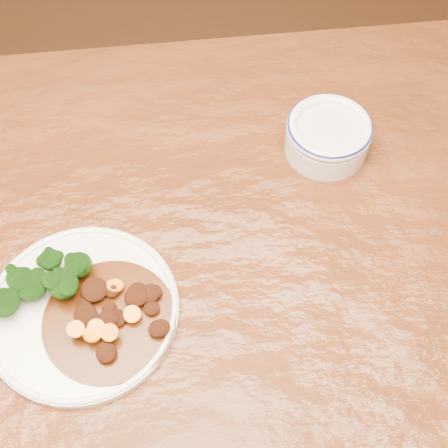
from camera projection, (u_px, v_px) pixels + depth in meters
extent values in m
plane|color=#432510|center=(188.00, 438.00, 1.41)|extent=(4.00, 4.00, 0.00)
cube|color=#52230E|center=(160.00, 301.00, 0.79)|extent=(1.61, 1.10, 0.04)
cylinder|color=white|center=(83.00, 311.00, 0.76)|extent=(0.23, 0.23, 0.01)
torus|color=white|center=(82.00, 309.00, 0.75)|extent=(0.23, 0.23, 0.01)
cylinder|color=olive|center=(36.00, 293.00, 0.76)|extent=(0.01, 0.01, 0.01)
ellipsoid|color=black|center=(32.00, 286.00, 0.74)|extent=(0.04, 0.04, 0.03)
cylinder|color=olive|center=(54.00, 266.00, 0.78)|extent=(0.01, 0.01, 0.01)
ellipsoid|color=black|center=(50.00, 260.00, 0.76)|extent=(0.03, 0.03, 0.02)
cylinder|color=olive|center=(81.00, 272.00, 0.77)|extent=(0.01, 0.01, 0.01)
ellipsoid|color=black|center=(78.00, 265.00, 0.76)|extent=(0.03, 0.03, 0.03)
cylinder|color=olive|center=(9.00, 309.00, 0.74)|extent=(0.01, 0.01, 0.01)
ellipsoid|color=black|center=(4.00, 302.00, 0.73)|extent=(0.04, 0.04, 0.03)
cylinder|color=olive|center=(67.00, 291.00, 0.76)|extent=(0.01, 0.01, 0.01)
ellipsoid|color=black|center=(63.00, 284.00, 0.74)|extent=(0.04, 0.04, 0.03)
cylinder|color=olive|center=(21.00, 284.00, 0.76)|extent=(0.01, 0.01, 0.01)
ellipsoid|color=black|center=(18.00, 278.00, 0.75)|extent=(0.03, 0.03, 0.02)
cylinder|color=#431E07|center=(109.00, 320.00, 0.74)|extent=(0.16, 0.16, 0.00)
ellipsoid|color=black|center=(159.00, 328.00, 0.73)|extent=(0.03, 0.02, 0.01)
ellipsoid|color=black|center=(137.00, 296.00, 0.75)|extent=(0.03, 0.03, 0.02)
ellipsoid|color=black|center=(86.00, 316.00, 0.74)|extent=(0.03, 0.03, 0.01)
ellipsoid|color=black|center=(110.00, 317.00, 0.74)|extent=(0.02, 0.02, 0.01)
ellipsoid|color=black|center=(93.00, 290.00, 0.76)|extent=(0.03, 0.03, 0.01)
ellipsoid|color=black|center=(137.00, 292.00, 0.75)|extent=(0.02, 0.02, 0.01)
ellipsoid|color=black|center=(84.00, 305.00, 0.75)|extent=(0.02, 0.02, 0.01)
ellipsoid|color=black|center=(89.00, 297.00, 0.75)|extent=(0.02, 0.02, 0.01)
ellipsoid|color=black|center=(98.00, 321.00, 0.73)|extent=(0.02, 0.02, 0.01)
ellipsoid|color=black|center=(109.00, 318.00, 0.73)|extent=(0.03, 0.02, 0.01)
ellipsoid|color=black|center=(106.00, 352.00, 0.71)|extent=(0.02, 0.03, 0.01)
ellipsoid|color=black|center=(109.00, 308.00, 0.75)|extent=(0.02, 0.02, 0.01)
ellipsoid|color=black|center=(150.00, 293.00, 0.75)|extent=(0.03, 0.02, 0.01)
ellipsoid|color=black|center=(112.00, 291.00, 0.75)|extent=(0.02, 0.02, 0.01)
ellipsoid|color=black|center=(94.00, 289.00, 0.75)|extent=(0.03, 0.03, 0.02)
ellipsoid|color=black|center=(84.00, 332.00, 0.73)|extent=(0.02, 0.02, 0.01)
ellipsoid|color=black|center=(68.00, 293.00, 0.75)|extent=(0.02, 0.02, 0.01)
ellipsoid|color=black|center=(150.00, 296.00, 0.75)|extent=(0.02, 0.02, 0.01)
ellipsoid|color=black|center=(152.00, 308.00, 0.74)|extent=(0.02, 0.02, 0.01)
ellipsoid|color=black|center=(117.00, 318.00, 0.74)|extent=(0.02, 0.02, 0.01)
cylinder|color=orange|center=(132.00, 314.00, 0.73)|extent=(0.02, 0.02, 0.01)
cylinder|color=orange|center=(110.00, 332.00, 0.71)|extent=(0.02, 0.02, 0.01)
cylinder|color=orange|center=(115.00, 286.00, 0.76)|extent=(0.03, 0.03, 0.01)
cylinder|color=orange|center=(92.00, 335.00, 0.72)|extent=(0.02, 0.03, 0.01)
cylinder|color=orange|center=(76.00, 329.00, 0.72)|extent=(0.03, 0.03, 0.01)
cylinder|color=orange|center=(96.00, 328.00, 0.72)|extent=(0.03, 0.03, 0.01)
cylinder|color=silver|center=(327.00, 140.00, 0.88)|extent=(0.12, 0.12, 0.04)
cylinder|color=beige|center=(329.00, 129.00, 0.86)|extent=(0.09, 0.09, 0.01)
torus|color=silver|center=(330.00, 127.00, 0.86)|extent=(0.12, 0.12, 0.02)
torus|color=#11115B|center=(330.00, 125.00, 0.85)|extent=(0.12, 0.12, 0.01)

